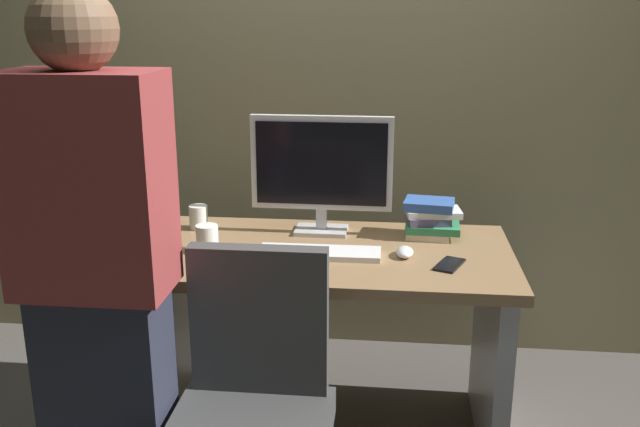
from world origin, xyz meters
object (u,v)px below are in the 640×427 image
object	(u,v)px
keyboard	(319,253)
mouse	(405,252)
book_stack	(430,218)
monitor	(321,168)
desk	(321,308)
cup_near_keyboard	(207,239)
person_at_desk	(99,292)
cup_by_monitor	(199,217)
cell_phone	(450,265)

from	to	relation	value
keyboard	mouse	world-z (taller)	mouse
book_stack	monitor	bearing A→B (deg)	179.26
desk	mouse	world-z (taller)	mouse
cup_near_keyboard	book_stack	size ratio (longest dim) A/B	0.44
person_at_desk	cup_near_keyboard	size ratio (longest dim) A/B	16.62
monitor	cup_by_monitor	distance (m)	0.53
desk	mouse	size ratio (longest dim) A/B	13.76
keyboard	desk	bearing A→B (deg)	88.14
cup_near_keyboard	book_stack	bearing A→B (deg)	17.97
keyboard	mouse	bearing A→B (deg)	3.47
desk	monitor	distance (m)	0.53
desk	keyboard	world-z (taller)	keyboard
cell_phone	mouse	bearing A→B (deg)	176.16
cup_near_keyboard	mouse	bearing A→B (deg)	1.79
person_at_desk	book_stack	bearing A→B (deg)	43.82
mouse	book_stack	world-z (taller)	book_stack
person_at_desk	cup_by_monitor	world-z (taller)	person_at_desk
desk	person_at_desk	bearing A→B (deg)	-127.28
person_at_desk	mouse	bearing A→B (deg)	38.17
cup_by_monitor	book_stack	size ratio (longest dim) A/B	0.42
mouse	cell_phone	world-z (taller)	mouse
monitor	keyboard	world-z (taller)	monitor
desk	book_stack	world-z (taller)	book_stack
desk	cell_phone	bearing A→B (deg)	-15.07
cell_phone	cup_by_monitor	bearing A→B (deg)	-175.39
monitor	desk	bearing A→B (deg)	-84.01
keyboard	cup_near_keyboard	bearing A→B (deg)	179.90
monitor	cell_phone	xyz separation A→B (m)	(0.47, -0.32, -0.25)
keyboard	monitor	bearing A→B (deg)	93.77
cell_phone	monitor	bearing A→B (deg)	168.73
person_at_desk	cell_phone	distance (m)	1.14
cell_phone	person_at_desk	bearing A→B (deg)	-126.66
desk	cup_near_keyboard	xyz separation A→B (m)	(-0.40, -0.07, 0.28)
desk	mouse	distance (m)	0.39
keyboard	person_at_desk	bearing A→B (deg)	-130.31
desk	monitor	bearing A→B (deg)	95.99
mouse	book_stack	bearing A→B (deg)	67.68
person_at_desk	keyboard	size ratio (longest dim) A/B	3.81
cell_phone	desk	bearing A→B (deg)	-172.21
desk	book_stack	bearing A→B (deg)	25.86
mouse	desk	bearing A→B (deg)	171.37
desk	keyboard	size ratio (longest dim) A/B	3.20
desk	book_stack	size ratio (longest dim) A/B	6.12
monitor	book_stack	size ratio (longest dim) A/B	2.40
monitor	cup_near_keyboard	xyz separation A→B (m)	(-0.38, -0.27, -0.21)
person_at_desk	keyboard	xyz separation A→B (m)	(0.53, 0.63, -0.09)
monitor	book_stack	world-z (taller)	monitor
person_at_desk	monitor	xyz separation A→B (m)	(0.51, 0.90, 0.16)
monitor	person_at_desk	bearing A→B (deg)	-119.70
book_stack	cell_phone	xyz separation A→B (m)	(0.05, -0.31, -0.07)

